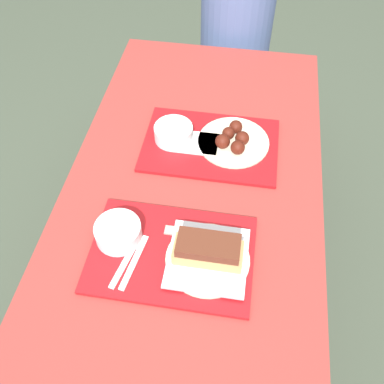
% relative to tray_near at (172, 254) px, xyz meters
% --- Properties ---
extents(ground_plane, '(12.00, 12.00, 0.00)m').
position_rel_tray_near_xyz_m(ground_plane, '(0.02, 0.20, -0.74)').
color(ground_plane, '#424C3D').
extents(picnic_table, '(0.79, 1.62, 0.74)m').
position_rel_tray_near_xyz_m(picnic_table, '(0.02, 0.20, -0.10)').
color(picnic_table, maroon).
rests_on(picnic_table, ground_plane).
extents(picnic_bench_far, '(0.75, 0.28, 0.43)m').
position_rel_tray_near_xyz_m(picnic_bench_far, '(0.02, 1.23, -0.38)').
color(picnic_bench_far, maroon).
rests_on(picnic_bench_far, ground_plane).
extents(tray_near, '(0.44, 0.30, 0.01)m').
position_rel_tray_near_xyz_m(tray_near, '(0.00, 0.00, 0.00)').
color(tray_near, '#B21419').
rests_on(tray_near, picnic_table).
extents(tray_far, '(0.44, 0.30, 0.01)m').
position_rel_tray_near_xyz_m(tray_far, '(0.05, 0.43, 0.00)').
color(tray_far, '#B21419').
rests_on(tray_far, picnic_table).
extents(bowl_coleslaw_near, '(0.13, 0.13, 0.05)m').
position_rel_tray_near_xyz_m(bowl_coleslaw_near, '(-0.15, 0.03, 0.03)').
color(bowl_coleslaw_near, silver).
rests_on(bowl_coleslaw_near, tray_near).
extents(brisket_sandwich_plate, '(0.22, 0.22, 0.09)m').
position_rel_tray_near_xyz_m(brisket_sandwich_plate, '(0.10, -0.01, 0.04)').
color(brisket_sandwich_plate, beige).
rests_on(brisket_sandwich_plate, tray_near).
extents(plastic_fork_near, '(0.05, 0.17, 0.00)m').
position_rel_tray_near_xyz_m(plastic_fork_near, '(-0.11, -0.04, 0.01)').
color(plastic_fork_near, white).
rests_on(plastic_fork_near, tray_near).
extents(plastic_knife_near, '(0.04, 0.17, 0.00)m').
position_rel_tray_near_xyz_m(plastic_knife_near, '(-0.09, -0.04, 0.01)').
color(plastic_knife_near, white).
rests_on(plastic_knife_near, tray_near).
extents(condiment_packet, '(0.04, 0.03, 0.01)m').
position_rel_tray_near_xyz_m(condiment_packet, '(-0.01, 0.07, 0.01)').
color(condiment_packet, '#A59E93').
rests_on(condiment_packet, tray_near).
extents(bowl_coleslaw_far, '(0.13, 0.13, 0.05)m').
position_rel_tray_near_xyz_m(bowl_coleslaw_far, '(-0.07, 0.43, 0.03)').
color(bowl_coleslaw_far, silver).
rests_on(bowl_coleslaw_far, tray_far).
extents(wings_plate_far, '(0.24, 0.24, 0.06)m').
position_rel_tray_near_xyz_m(wings_plate_far, '(0.12, 0.44, 0.02)').
color(wings_plate_far, beige).
rests_on(wings_plate_far, tray_far).
extents(napkin_far, '(0.14, 0.10, 0.01)m').
position_rel_tray_near_xyz_m(napkin_far, '(0.00, 0.42, 0.01)').
color(napkin_far, white).
rests_on(napkin_far, tray_far).
extents(person_seated_across, '(0.32, 0.32, 0.69)m').
position_rel_tray_near_xyz_m(person_seated_across, '(0.06, 1.23, -0.02)').
color(person_seated_across, '#4C6093').
rests_on(person_seated_across, picnic_bench_far).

